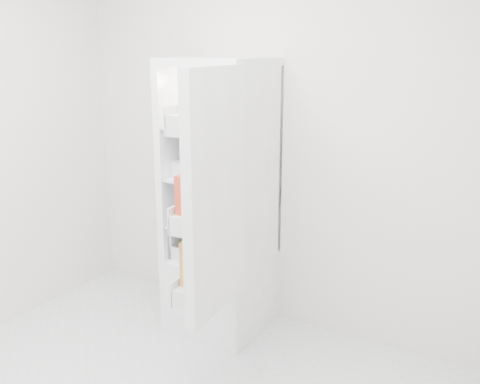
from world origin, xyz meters
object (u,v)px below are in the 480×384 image
Objects in this scene: fridge_door at (212,198)px; red_cabbage at (225,209)px; refrigerator at (224,231)px; mushroom_bowl at (199,214)px.

red_cabbage is at bearing 21.21° from fridge_door.
refrigerator is 0.20m from mushroom_bowl.
red_cabbage is 0.69m from fridge_door.
mushroom_bowl is (-0.18, -0.03, -0.06)m from red_cabbage.
mushroom_bowl is at bearing -170.06° from red_cabbage.
fridge_door is at bearing -63.72° from red_cabbage.
mushroom_bowl is at bearing 35.39° from fridge_door.
refrigerator reaches higher than red_cabbage.
red_cabbage is at bearing -54.78° from refrigerator.
mushroom_bowl is 0.78m from fridge_door.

